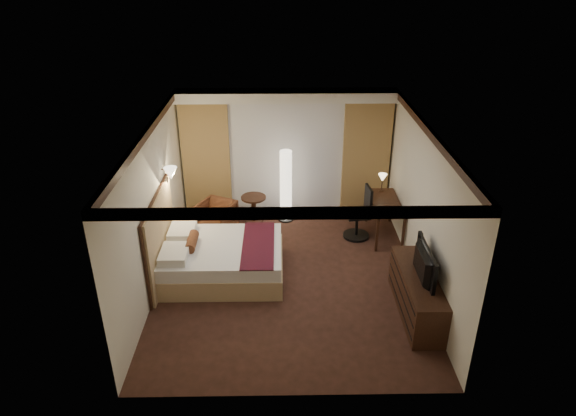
{
  "coord_description": "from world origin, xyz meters",
  "views": [
    {
      "loc": [
        -0.13,
        -7.62,
        5.16
      ],
      "look_at": [
        0.0,
        0.4,
        1.15
      ],
      "focal_mm": 32.0,
      "sensor_mm": 36.0,
      "label": 1
    }
  ],
  "objects_px": {
    "bed": "(223,260)",
    "desk": "(384,219)",
    "floor_lamp": "(286,186)",
    "side_table": "(254,209)",
    "television": "(420,259)",
    "armchair": "(216,215)",
    "office_chair": "(357,213)",
    "dresser": "(417,294)"
  },
  "relations": [
    {
      "from": "bed",
      "to": "television",
      "type": "distance_m",
      "value": 3.39
    },
    {
      "from": "bed",
      "to": "armchair",
      "type": "relative_size",
      "value": 3.03
    },
    {
      "from": "side_table",
      "to": "dresser",
      "type": "relative_size",
      "value": 0.32
    },
    {
      "from": "armchair",
      "to": "floor_lamp",
      "type": "xyz_separation_m",
      "value": [
        1.43,
        0.44,
        0.44
      ]
    },
    {
      "from": "bed",
      "to": "side_table",
      "type": "bearing_deg",
      "value": 77.37
    },
    {
      "from": "side_table",
      "to": "floor_lamp",
      "type": "height_order",
      "value": "floor_lamp"
    },
    {
      "from": "floor_lamp",
      "to": "office_chair",
      "type": "distance_m",
      "value": 1.62
    },
    {
      "from": "floor_lamp",
      "to": "bed",
      "type": "bearing_deg",
      "value": -118.47
    },
    {
      "from": "floor_lamp",
      "to": "armchair",
      "type": "bearing_deg",
      "value": -162.92
    },
    {
      "from": "armchair",
      "to": "side_table",
      "type": "relative_size",
      "value": 1.19
    },
    {
      "from": "armchair",
      "to": "floor_lamp",
      "type": "height_order",
      "value": "floor_lamp"
    },
    {
      "from": "bed",
      "to": "office_chair",
      "type": "height_order",
      "value": "office_chair"
    },
    {
      "from": "office_chair",
      "to": "dresser",
      "type": "bearing_deg",
      "value": -83.15
    },
    {
      "from": "floor_lamp",
      "to": "dresser",
      "type": "height_order",
      "value": "floor_lamp"
    },
    {
      "from": "desk",
      "to": "armchair",
      "type": "bearing_deg",
      "value": 175.3
    },
    {
      "from": "office_chair",
      "to": "side_table",
      "type": "bearing_deg",
      "value": 154.37
    },
    {
      "from": "side_table",
      "to": "television",
      "type": "distance_m",
      "value": 4.18
    },
    {
      "from": "armchair",
      "to": "dresser",
      "type": "relative_size",
      "value": 0.38
    },
    {
      "from": "floor_lamp",
      "to": "office_chair",
      "type": "xyz_separation_m",
      "value": [
        1.41,
        -0.77,
        -0.24
      ]
    },
    {
      "from": "side_table",
      "to": "desk",
      "type": "relative_size",
      "value": 0.44
    },
    {
      "from": "bed",
      "to": "side_table",
      "type": "height_order",
      "value": "bed"
    },
    {
      "from": "television",
      "to": "bed",
      "type": "bearing_deg",
      "value": 70.71
    },
    {
      "from": "desk",
      "to": "side_table",
      "type": "bearing_deg",
      "value": 166.2
    },
    {
      "from": "floor_lamp",
      "to": "television",
      "type": "relative_size",
      "value": 1.52
    },
    {
      "from": "floor_lamp",
      "to": "desk",
      "type": "relative_size",
      "value": 1.2
    },
    {
      "from": "floor_lamp",
      "to": "desk",
      "type": "xyz_separation_m",
      "value": [
        1.97,
        -0.72,
        -0.41
      ]
    },
    {
      "from": "bed",
      "to": "television",
      "type": "height_order",
      "value": "television"
    },
    {
      "from": "dresser",
      "to": "television",
      "type": "height_order",
      "value": "television"
    },
    {
      "from": "armchair",
      "to": "bed",
      "type": "bearing_deg",
      "value": -53.62
    },
    {
      "from": "desk",
      "to": "dresser",
      "type": "xyz_separation_m",
      "value": [
        0.05,
        -2.49,
        -0.03
      ]
    },
    {
      "from": "armchair",
      "to": "office_chair",
      "type": "xyz_separation_m",
      "value": [
        2.84,
        -0.33,
        0.2
      ]
    },
    {
      "from": "bed",
      "to": "armchair",
      "type": "distance_m",
      "value": 1.68
    },
    {
      "from": "bed",
      "to": "desk",
      "type": "distance_m",
      "value": 3.39
    },
    {
      "from": "desk",
      "to": "dresser",
      "type": "distance_m",
      "value": 2.5
    },
    {
      "from": "bed",
      "to": "side_table",
      "type": "relative_size",
      "value": 3.61
    },
    {
      "from": "desk",
      "to": "television",
      "type": "xyz_separation_m",
      "value": [
        0.02,
        -2.49,
        0.62
      ]
    },
    {
      "from": "side_table",
      "to": "desk",
      "type": "distance_m",
      "value": 2.73
    },
    {
      "from": "armchair",
      "to": "office_chair",
      "type": "relative_size",
      "value": 0.63
    },
    {
      "from": "floor_lamp",
      "to": "side_table",
      "type": "bearing_deg",
      "value": -174.2
    },
    {
      "from": "armchair",
      "to": "office_chair",
      "type": "distance_m",
      "value": 2.87
    },
    {
      "from": "side_table",
      "to": "television",
      "type": "relative_size",
      "value": 0.55
    },
    {
      "from": "bed",
      "to": "television",
      "type": "bearing_deg",
      "value": -19.86
    }
  ]
}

